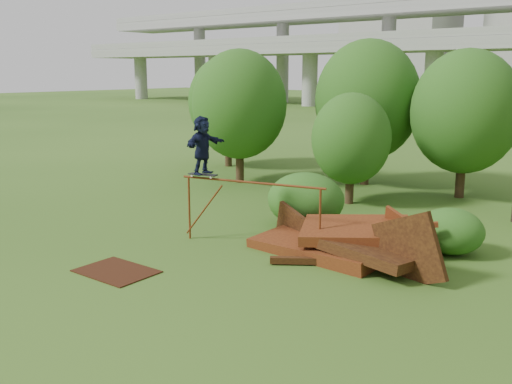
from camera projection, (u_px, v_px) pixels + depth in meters
The scene contains 14 objects.
ground at pixel (232, 273), 14.03m from camera, with size 240.00×240.00×0.00m, color #2D5116.
scrap_pile at pixel (344, 242), 15.25m from camera, with size 5.89×3.49×2.18m.
grind_rail at pixel (251, 197), 15.80m from camera, with size 4.23×1.03×1.89m.
skateboard at pixel (203, 175), 16.32m from camera, with size 0.90×0.42×0.09m.
skater at pixel (202, 145), 16.15m from camera, with size 1.54×0.49×1.66m, color black.
flat_plate at pixel (116, 271), 14.10m from camera, with size 1.90×1.36×0.03m, color #32170A.
tree_0 at pixel (239, 105), 24.82m from camera, with size 4.14×4.14×5.84m.
tree_1 at pixel (368, 100), 24.32m from camera, with size 4.48×4.48×6.23m.
tree_2 at pixel (351, 139), 20.93m from camera, with size 2.93×2.93×4.13m.
tree_3 at pixel (465, 112), 21.77m from camera, with size 4.14×4.14×5.74m.
tree_6 at pixel (228, 102), 29.21m from camera, with size 4.06×4.06×5.68m.
shrub_left at pixel (306, 200), 18.13m from camera, with size 2.50×2.31×1.73m, color #2C5516.
shrub_right at pixel (451, 231), 15.41m from camera, with size 1.78×1.63×1.26m, color #2C5516.
building_left at pixel (403, 3), 106.66m from camera, with size 18.00×16.00×35.00m, color #9E9E99.
Camera 1 is at (8.62, -10.16, 4.85)m, focal length 40.00 mm.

